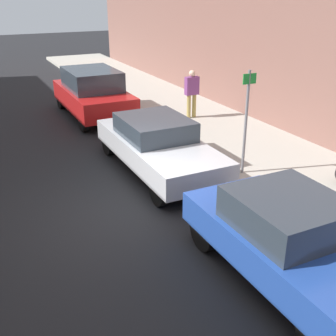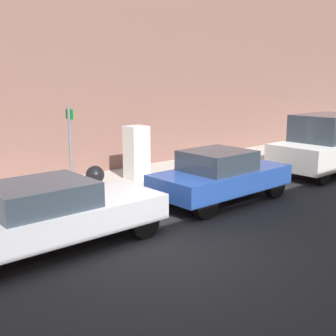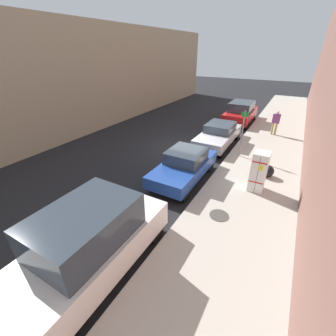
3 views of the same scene
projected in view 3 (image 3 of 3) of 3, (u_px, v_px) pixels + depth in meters
The scene contains 12 objects.
ground_plane at pixel (185, 150), 13.96m from camera, with size 80.00×80.00×0.00m, color black.
sidewalk_slab at pixel (261, 165), 11.97m from camera, with size 3.73×44.00×0.17m, color #B2ADA0.
building_facade_across at pixel (78, 79), 15.97m from camera, with size 2.34×37.40×7.31m, color tan.
discarded_refrigerator at pixel (259, 172), 9.33m from camera, with size 0.62×0.67×1.73m.
manhole_cover at pixel (219, 215), 8.18m from camera, with size 0.70×0.70×0.02m, color #47443F.
street_sign_post at pixel (242, 132), 12.11m from camera, with size 0.36×0.07×2.55m.
trash_bag at pixel (268, 171), 10.57m from camera, with size 0.58×0.58×0.58m, color black.
pedestrian_walking_far at pixel (276, 121), 15.52m from camera, with size 0.48×0.22×1.67m.
parked_suv_red at pixel (241, 112), 18.62m from camera, with size 1.94×4.44×1.74m.
parked_sedan_silver at pixel (219, 134), 14.34m from camera, with size 1.82×4.60×1.39m.
parked_hatchback_blue at pixel (184, 165), 10.44m from camera, with size 1.79×4.09×1.46m.
parked_van_white at pixel (89, 243), 5.88m from camera, with size 2.02×4.78×2.13m.
Camera 3 is at (-5.38, 11.73, 5.54)m, focal length 24.00 mm.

